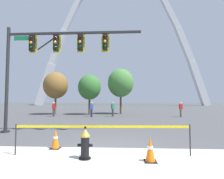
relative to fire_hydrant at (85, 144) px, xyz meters
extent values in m
plane|color=#474749|center=(0.71, 1.22, -0.47)|extent=(240.00, 240.00, 0.00)
cylinder|color=black|center=(0.00, -0.01, -0.44)|extent=(0.36, 0.36, 0.05)
cylinder|color=black|center=(0.00, -0.01, -0.11)|extent=(0.26, 0.26, 0.62)
cylinder|color=#A8842D|center=(0.00, -0.01, 0.22)|extent=(0.30, 0.30, 0.04)
cone|color=#A8842D|center=(0.00, -0.01, 0.35)|extent=(0.30, 0.30, 0.22)
cylinder|color=black|center=(0.00, -0.01, 0.49)|extent=(0.06, 0.06, 0.06)
cylinder|color=black|center=(-0.18, -0.01, -0.04)|extent=(0.10, 0.09, 0.09)
cylinder|color=black|center=(0.18, -0.01, -0.04)|extent=(0.10, 0.09, 0.09)
cylinder|color=black|center=(0.00, 0.19, -0.14)|extent=(0.13, 0.14, 0.13)
cylinder|color=black|center=(0.00, 0.27, -0.14)|extent=(0.15, 0.03, 0.15)
cylinder|color=#232326|center=(-2.37, 0.27, 0.04)|extent=(0.04, 0.04, 1.02)
cylinder|color=#232326|center=(3.35, 0.48, 0.04)|extent=(0.04, 0.04, 1.02)
cube|color=yellow|center=(0.49, 0.38, 0.47)|extent=(5.72, 0.21, 0.08)
cube|color=black|center=(-1.34, 1.10, -0.45)|extent=(0.36, 0.36, 0.03)
cone|color=orange|center=(-1.34, 1.10, -0.09)|extent=(0.28, 0.28, 0.70)
cylinder|color=white|center=(-1.34, 1.10, -0.05)|extent=(0.17, 0.17, 0.08)
cube|color=black|center=(1.96, -0.15, -0.45)|extent=(0.36, 0.36, 0.03)
cone|color=orange|center=(1.96, -0.15, -0.09)|extent=(0.28, 0.28, 0.70)
cylinder|color=white|center=(1.96, -0.15, -0.05)|extent=(0.17, 0.17, 0.08)
cylinder|color=#232326|center=(-5.39, 4.29, 2.53)|extent=(0.18, 0.18, 6.00)
cylinder|color=#232326|center=(-5.39, 4.29, -0.42)|extent=(0.44, 0.44, 0.10)
cube|color=#232326|center=(-1.59, 4.29, 5.13)|extent=(7.60, 0.12, 0.12)
cylinder|color=#232326|center=(-3.11, 4.29, 4.58)|extent=(1.11, 0.08, 0.81)
cube|color=black|center=(-3.99, 4.29, 4.58)|extent=(0.26, 0.24, 0.90)
cube|color=gold|center=(-3.99, 4.43, 4.58)|extent=(0.44, 0.03, 1.04)
sphere|color=#360606|center=(-3.99, 4.16, 4.86)|extent=(0.16, 0.16, 0.16)
sphere|color=orange|center=(-3.99, 4.16, 4.58)|extent=(0.16, 0.16, 0.16)
sphere|color=black|center=(-3.99, 4.16, 4.30)|extent=(0.16, 0.16, 0.16)
cube|color=black|center=(-2.59, 4.29, 4.58)|extent=(0.26, 0.24, 0.90)
cube|color=gold|center=(-2.59, 4.43, 4.58)|extent=(0.44, 0.03, 1.04)
sphere|color=#360606|center=(-2.59, 4.16, 4.86)|extent=(0.16, 0.16, 0.16)
sphere|color=orange|center=(-2.59, 4.16, 4.58)|extent=(0.16, 0.16, 0.16)
sphere|color=black|center=(-2.59, 4.16, 4.30)|extent=(0.16, 0.16, 0.16)
cube|color=black|center=(-1.19, 4.29, 4.58)|extent=(0.26, 0.24, 0.90)
cube|color=gold|center=(-1.19, 4.43, 4.58)|extent=(0.44, 0.03, 1.04)
sphere|color=#360606|center=(-1.19, 4.16, 4.86)|extent=(0.16, 0.16, 0.16)
sphere|color=orange|center=(-1.19, 4.16, 4.58)|extent=(0.16, 0.16, 0.16)
sphere|color=black|center=(-1.19, 4.16, 4.30)|extent=(0.16, 0.16, 0.16)
cube|color=black|center=(0.21, 4.29, 4.58)|extent=(0.26, 0.24, 0.90)
cube|color=gold|center=(0.21, 4.43, 4.58)|extent=(0.44, 0.03, 1.04)
sphere|color=#360606|center=(0.21, 4.16, 4.86)|extent=(0.16, 0.16, 0.16)
sphere|color=orange|center=(0.21, 4.16, 4.58)|extent=(0.16, 0.16, 0.16)
sphere|color=black|center=(0.21, 4.16, 4.30)|extent=(0.16, 0.16, 0.16)
cube|color=#0F6638|center=(-4.59, 4.27, 4.88)|extent=(0.90, 0.04, 0.24)
cube|color=silver|center=(-25.24, 55.08, 6.64)|extent=(6.40, 2.13, 14.94)
cube|color=silver|center=(-20.92, 55.08, 19.68)|extent=(6.19, 1.94, 12.61)
cube|color=silver|center=(-16.59, 55.08, 30.34)|extent=(5.96, 1.76, 10.30)
cube|color=silver|center=(18.01, 55.08, 30.34)|extent=(5.96, 1.76, 10.30)
cube|color=silver|center=(22.34, 55.08, 19.68)|extent=(6.19, 1.94, 12.61)
cube|color=silver|center=(26.66, 55.08, 6.64)|extent=(6.40, 2.13, 14.94)
cylinder|color=brown|center=(-7.19, 16.69, 0.68)|extent=(0.24, 0.24, 2.29)
ellipsoid|color=brown|center=(-7.19, 16.69, 3.20)|extent=(3.05, 3.05, 3.36)
cylinder|color=brown|center=(-2.88, 16.72, 0.60)|extent=(0.24, 0.24, 2.14)
ellipsoid|color=#336B2D|center=(-2.88, 16.72, 2.96)|extent=(2.85, 2.85, 3.14)
cylinder|color=brown|center=(1.01, 17.92, 0.80)|extent=(0.24, 0.24, 2.53)
ellipsoid|color=#427A38|center=(1.01, 17.92, 3.58)|extent=(3.37, 3.37, 3.71)
cylinder|color=#38383D|center=(0.16, 14.21, -0.05)|extent=(0.22, 0.22, 0.84)
cube|color=#23754C|center=(0.16, 14.21, 0.64)|extent=(0.38, 0.38, 0.54)
sphere|color=tan|center=(0.16, 14.21, 1.02)|extent=(0.20, 0.20, 0.20)
cylinder|color=#232847|center=(-2.09, 13.61, -0.05)|extent=(0.22, 0.22, 0.84)
cube|color=#2D4C99|center=(-2.09, 13.61, 0.64)|extent=(0.39, 0.32, 0.54)
sphere|color=tan|center=(-2.09, 13.61, 1.02)|extent=(0.20, 0.20, 0.20)
cylinder|color=brown|center=(7.45, 14.11, -0.05)|extent=(0.22, 0.22, 0.84)
cube|color=#B22323|center=(7.45, 14.11, 0.64)|extent=(0.38, 0.27, 0.54)
sphere|color=beige|center=(7.45, 14.11, 1.02)|extent=(0.20, 0.20, 0.20)
cylinder|color=#38383D|center=(-6.34, 13.95, -0.05)|extent=(0.22, 0.22, 0.84)
cube|color=#B22323|center=(-6.34, 13.95, 0.64)|extent=(0.36, 0.24, 0.54)
sphere|color=beige|center=(-6.34, 13.95, 1.02)|extent=(0.20, 0.20, 0.20)
camera|label=1|loc=(1.13, -5.58, 1.34)|focal=28.91mm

